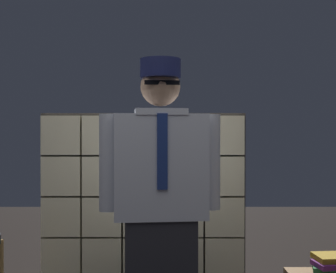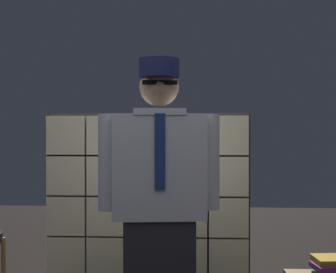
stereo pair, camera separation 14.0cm
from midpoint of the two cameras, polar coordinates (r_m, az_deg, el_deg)
name	(u,v)px [view 1 (the left image)]	position (r m, az deg, el deg)	size (l,w,h in m)	color
glass_block_wall	(142,216)	(3.35, -4.41, -9.64)	(1.45, 0.10, 1.45)	beige
standing_person	(159,206)	(2.63, -2.60, -8.42)	(0.68, 0.31, 1.70)	#28282D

